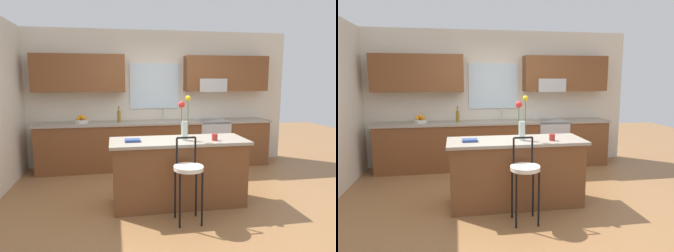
# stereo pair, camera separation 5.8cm
# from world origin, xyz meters

# --- Properties ---
(ground_plane) EXTENTS (14.00, 14.00, 0.00)m
(ground_plane) POSITION_xyz_m (0.00, 0.00, 0.00)
(ground_plane) COLOR olive
(back_wall_assembly) EXTENTS (5.60, 0.50, 2.70)m
(back_wall_assembly) POSITION_xyz_m (0.02, 1.99, 1.51)
(back_wall_assembly) COLOR beige
(back_wall_assembly) RESTS_ON ground
(counter_run) EXTENTS (4.56, 0.64, 0.92)m
(counter_run) POSITION_xyz_m (0.00, 1.70, 0.47)
(counter_run) COLOR brown
(counter_run) RESTS_ON ground
(sink_faucet) EXTENTS (0.02, 0.13, 0.23)m
(sink_faucet) POSITION_xyz_m (0.15, 1.84, 1.06)
(sink_faucet) COLOR #B7BABC
(sink_faucet) RESTS_ON counter_run
(oven_range) EXTENTS (0.60, 0.64, 0.92)m
(oven_range) POSITION_xyz_m (1.13, 1.68, 0.46)
(oven_range) COLOR #B7BABC
(oven_range) RESTS_ON ground
(kitchen_island) EXTENTS (1.87, 0.71, 0.92)m
(kitchen_island) POSITION_xyz_m (0.04, -0.17, 0.46)
(kitchen_island) COLOR brown
(kitchen_island) RESTS_ON ground
(bar_stool_near) EXTENTS (0.36, 0.36, 1.04)m
(bar_stool_near) POSITION_xyz_m (0.04, -0.73, 0.64)
(bar_stool_near) COLOR black
(bar_stool_near) RESTS_ON ground
(flower_vase) EXTENTS (0.17, 0.09, 0.60)m
(flower_vase) POSITION_xyz_m (0.10, -0.23, 1.18)
(flower_vase) COLOR silver
(flower_vase) RESTS_ON kitchen_island
(mug_ceramic) EXTENTS (0.08, 0.08, 0.09)m
(mug_ceramic) POSITION_xyz_m (0.51, -0.31, 0.97)
(mug_ceramic) COLOR #A52D28
(mug_ceramic) RESTS_ON kitchen_island
(cookbook) EXTENTS (0.20, 0.15, 0.03)m
(cookbook) POSITION_xyz_m (-0.59, -0.19, 0.94)
(cookbook) COLOR navy
(cookbook) RESTS_ON kitchen_island
(fruit_bowl_oranges) EXTENTS (0.24, 0.24, 0.16)m
(fruit_bowl_oranges) POSITION_xyz_m (-1.43, 1.70, 0.97)
(fruit_bowl_oranges) COLOR silver
(fruit_bowl_oranges) RESTS_ON counter_run
(bottle_olive_oil) EXTENTS (0.06, 0.06, 0.30)m
(bottle_olive_oil) POSITION_xyz_m (-0.73, 1.70, 1.04)
(bottle_olive_oil) COLOR olive
(bottle_olive_oil) RESTS_ON counter_run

